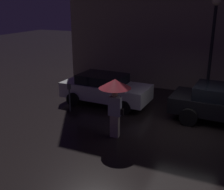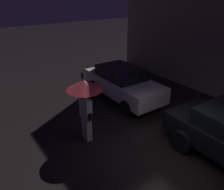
% 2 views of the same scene
% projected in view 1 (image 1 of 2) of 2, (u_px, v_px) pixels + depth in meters
% --- Properties ---
extents(ground_plane, '(60.00, 60.00, 0.00)m').
position_uv_depth(ground_plane, '(186.00, 132.00, 10.30)').
color(ground_plane, black).
extents(parked_car_white, '(4.11, 1.90, 1.41)m').
position_uv_depth(parked_car_white, '(105.00, 89.00, 12.94)').
color(parked_car_white, silver).
rests_on(parked_car_white, ground).
extents(pedestrian_with_umbrella, '(1.10, 1.10, 2.11)m').
position_uv_depth(pedestrian_with_umbrella, '(115.00, 91.00, 9.44)').
color(pedestrian_with_umbrella, beige).
rests_on(pedestrian_with_umbrella, ground).
extents(parking_meter, '(0.12, 0.10, 1.24)m').
position_uv_depth(parking_meter, '(69.00, 95.00, 12.02)').
color(parking_meter, '#4C5154').
rests_on(parking_meter, ground).
extents(street_lamp_near, '(0.40, 0.40, 4.78)m').
position_uv_depth(street_lamp_near, '(213.00, 34.00, 12.45)').
color(street_lamp_near, black).
rests_on(street_lamp_near, ground).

